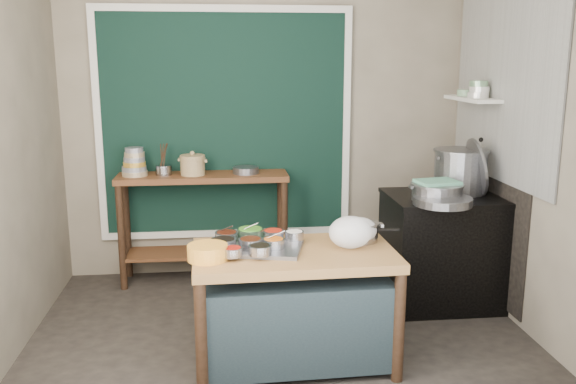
{
  "coord_description": "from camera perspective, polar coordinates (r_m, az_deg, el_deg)",
  "views": [
    {
      "loc": [
        -0.39,
        -3.89,
        1.92
      ],
      "look_at": [
        0.07,
        0.25,
        1.0
      ],
      "focal_mm": 38.0,
      "sensor_mm": 36.0,
      "label": 1
    }
  ],
  "objects": [
    {
      "name": "shelf_bowl_green",
      "position": [
        5.29,
        16.3,
        8.9
      ],
      "size": [
        0.15,
        0.15,
        0.05
      ],
      "primitive_type": "cylinder",
      "rotation": [
        0.0,
        0.0,
        0.06
      ],
      "color": "gray",
      "rests_on": "wall_shelf"
    },
    {
      "name": "utensil_cup",
      "position": [
        5.28,
        -11.54,
        2.03
      ],
      "size": [
        0.17,
        0.17,
        0.08
      ],
      "primitive_type": "cylinder",
      "rotation": [
        0.0,
        0.0,
        0.25
      ],
      "color": "gray",
      "rests_on": "back_counter"
    },
    {
      "name": "condiment_bowls",
      "position": [
        3.82,
        -3.44,
        -4.55
      ],
      "size": [
        0.6,
        0.48,
        0.07
      ],
      "color": "gray",
      "rests_on": "condiment_tray"
    },
    {
      "name": "steamer",
      "position": [
        4.67,
        13.75,
        0.01
      ],
      "size": [
        0.42,
        0.42,
        0.13
      ],
      "primitive_type": null,
      "rotation": [
        0.0,
        0.0,
        0.06
      ],
      "color": "gray",
      "rests_on": "stove_top"
    },
    {
      "name": "floor",
      "position": [
        4.36,
        -0.58,
        -13.86
      ],
      "size": [
        3.5,
        3.0,
        0.02
      ],
      "primitive_type": "cube",
      "color": "#2D2923",
      "rests_on": "ground"
    },
    {
      "name": "wide_bowl",
      "position": [
        5.25,
        -3.98,
        2.05
      ],
      "size": [
        0.23,
        0.23,
        0.06
      ],
      "primitive_type": "cylinder",
      "rotation": [
        0.0,
        0.0,
        -0.0
      ],
      "color": "gray",
      "rests_on": "back_counter"
    },
    {
      "name": "plastic_bag_a",
      "position": [
        3.84,
        5.85,
        -3.77
      ],
      "size": [
        0.29,
        0.26,
        0.2
      ],
      "primitive_type": "ellipsoid",
      "rotation": [
        0.0,
        0.0,
        0.09
      ],
      "color": "white",
      "rests_on": "prep_table"
    },
    {
      "name": "wall_shelf",
      "position": [
        5.16,
        16.89,
        8.34
      ],
      "size": [
        0.22,
        0.7,
        0.03
      ],
      "primitive_type": "cube",
      "color": "beige",
      "rests_on": "right_wall"
    },
    {
      "name": "saucepan",
      "position": [
        4.01,
        6.91,
        -3.7
      ],
      "size": [
        0.25,
        0.25,
        0.13
      ],
      "primitive_type": null,
      "rotation": [
        0.0,
        0.0,
        -0.09
      ],
      "color": "gray",
      "rests_on": "prep_table"
    },
    {
      "name": "curtain_panel",
      "position": [
        5.39,
        -5.92,
        6.28
      ],
      "size": [
        2.1,
        0.02,
        1.9
      ],
      "primitive_type": "cube",
      "color": "black",
      "rests_on": "back_wall"
    },
    {
      "name": "tile_panel",
      "position": [
        4.92,
        19.6,
        10.9
      ],
      "size": [
        0.02,
        1.7,
        1.7
      ],
      "primitive_type": "cube",
      "color": "#B2B2AA",
      "rests_on": "right_wall"
    },
    {
      "name": "right_wall",
      "position": [
        4.47,
        22.51,
        4.81
      ],
      "size": [
        0.02,
        3.0,
        2.8
      ],
      "primitive_type": "cube",
      "color": "gray",
      "rests_on": "floor"
    },
    {
      "name": "soot_patch",
      "position": [
        5.16,
        18.25,
        -1.9
      ],
      "size": [
        0.01,
        1.3,
        1.3
      ],
      "primitive_type": "cube",
      "color": "black",
      "rests_on": "right_wall"
    },
    {
      "name": "stove_block",
      "position": [
        5.0,
        14.42,
        -5.4
      ],
      "size": [
        0.9,
        0.68,
        0.85
      ],
      "primitive_type": "cube",
      "color": "black",
      "rests_on": "floor"
    },
    {
      "name": "prep_table",
      "position": [
        3.93,
        0.59,
        -10.71
      ],
      "size": [
        1.27,
        0.75,
        0.75
      ],
      "primitive_type": "cube",
      "rotation": [
        0.0,
        0.0,
        0.02
      ],
      "color": "brown",
      "rests_on": "floor"
    },
    {
      "name": "back_wall",
      "position": [
        5.44,
        -2.22,
        6.92
      ],
      "size": [
        3.5,
        0.02,
        2.8
      ],
      "primitive_type": "cube",
      "color": "gray",
      "rests_on": "floor"
    },
    {
      "name": "back_counter",
      "position": [
        5.37,
        -7.83,
        -3.32
      ],
      "size": [
        1.45,
        0.4,
        0.95
      ],
      "primitive_type": "cube",
      "color": "#512C17",
      "rests_on": "floor"
    },
    {
      "name": "pot_lid",
      "position": [
        4.93,
        17.24,
        2.28
      ],
      "size": [
        0.15,
        0.46,
        0.44
      ],
      "primitive_type": "cylinder",
      "rotation": [
        0.0,
        1.36,
        -0.09
      ],
      "color": "gray",
      "rests_on": "stove_top"
    },
    {
      "name": "shallow_pan",
      "position": [
        4.55,
        14.26,
        -0.82
      ],
      "size": [
        0.47,
        0.47,
        0.06
      ],
      "primitive_type": "cylinder",
      "rotation": [
        0.0,
        0.0,
        0.11
      ],
      "color": "gray",
      "rests_on": "stove_top"
    },
    {
      "name": "ceramic_crock",
      "position": [
        5.22,
        -8.91,
        2.4
      ],
      "size": [
        0.29,
        0.29,
        0.15
      ],
      "primitive_type": null,
      "rotation": [
        0.0,
        0.0,
        -0.4
      ],
      "color": "#997E53",
      "rests_on": "back_counter"
    },
    {
      "name": "stove_top",
      "position": [
        4.88,
        14.69,
        -0.47
      ],
      "size": [
        0.92,
        0.69,
        0.03
      ],
      "primitive_type": "cube",
      "color": "black",
      "rests_on": "stove_block"
    },
    {
      "name": "plastic_bag_b",
      "position": [
        3.96,
        6.73,
        -3.57
      ],
      "size": [
        0.25,
        0.23,
        0.17
      ],
      "primitive_type": "ellipsoid",
      "rotation": [
        0.0,
        0.0,
        0.19
      ],
      "color": "white",
      "rests_on": "prep_table"
    },
    {
      "name": "bowl_stack",
      "position": [
        5.29,
        -14.18,
        2.62
      ],
      "size": [
        0.21,
        0.21,
        0.24
      ],
      "color": "tan",
      "rests_on": "back_counter"
    },
    {
      "name": "yellow_basin",
      "position": [
        3.65,
        -7.53,
        -5.61
      ],
      "size": [
        0.27,
        0.27,
        0.09
      ],
      "primitive_type": "cylinder",
      "rotation": [
        0.0,
        0.0,
        0.12
      ],
      "color": "orange",
      "rests_on": "prep_table"
    },
    {
      "name": "shelf_bowl_stack",
      "position": [
        5.06,
        17.42,
        9.11
      ],
      "size": [
        0.17,
        0.17,
        0.13
      ],
      "color": "silver",
      "rests_on": "wall_shelf"
    },
    {
      "name": "green_cloth",
      "position": [
        4.65,
        13.8,
        0.92
      ],
      "size": [
        0.33,
        0.27,
        0.02
      ],
      "primitive_type": "cube",
      "rotation": [
        0.0,
        0.0,
        0.17
      ],
      "color": "#569982",
      "rests_on": "steamer"
    },
    {
      "name": "curtain_frame",
      "position": [
        5.38,
        -5.92,
        6.27
      ],
      "size": [
        2.22,
        0.03,
        2.02
      ],
      "primitive_type": null,
      "color": "beige",
      "rests_on": "back_wall"
    },
    {
      "name": "stock_pot",
      "position": [
        4.98,
        15.82,
        1.9
      ],
      "size": [
        0.54,
        0.54,
        0.34
      ],
      "primitive_type": null,
      "rotation": [
        0.0,
        0.0,
        0.27
      ],
      "color": "gray",
      "rests_on": "stove_top"
    },
    {
      "name": "condiment_tray",
      "position": [
        3.82,
        -2.85,
        -5.22
      ],
      "size": [
        0.62,
        0.5,
        0.02
      ],
      "primitive_type": "cube",
      "rotation": [
        0.0,
        0.0,
        -0.24
      ],
      "color": "gray",
      "rests_on": "prep_table"
    }
  ]
}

